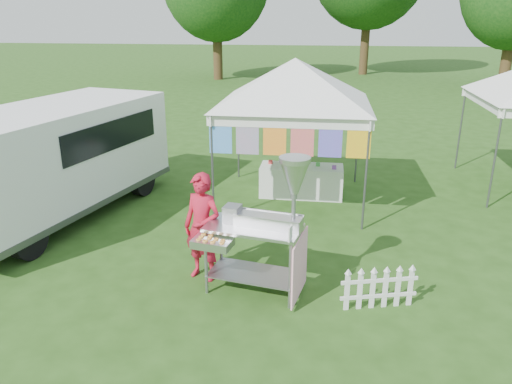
# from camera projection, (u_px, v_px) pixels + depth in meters

# --- Properties ---
(ground) EXTENTS (120.00, 120.00, 0.00)m
(ground) POSITION_uv_depth(u_px,v_px,m) (275.00, 279.00, 7.63)
(ground) COLOR #254814
(ground) RESTS_ON ground
(canopy_main) EXTENTS (4.24, 4.24, 3.45)m
(canopy_main) POSITION_uv_depth(u_px,v_px,m) (295.00, 58.00, 9.88)
(canopy_main) COLOR #59595E
(canopy_main) RESTS_ON ground
(donut_cart) EXTENTS (1.61, 1.00, 2.06)m
(donut_cart) POSITION_uv_depth(u_px,v_px,m) (268.00, 216.00, 6.83)
(donut_cart) COLOR gray
(donut_cart) RESTS_ON ground
(vendor) EXTENTS (0.71, 0.58, 1.66)m
(vendor) POSITION_uv_depth(u_px,v_px,m) (202.00, 227.00, 7.41)
(vendor) COLOR #B7162E
(vendor) RESTS_ON ground
(cargo_van) EXTENTS (3.25, 5.55, 2.17)m
(cargo_van) POSITION_uv_depth(u_px,v_px,m) (56.00, 158.00, 9.76)
(cargo_van) COLOR white
(cargo_van) RESTS_ON ground
(picket_fence) EXTENTS (1.05, 0.31, 0.56)m
(picket_fence) POSITION_uv_depth(u_px,v_px,m) (379.00, 289.00, 6.79)
(picket_fence) COLOR white
(picket_fence) RESTS_ON ground
(display_table) EXTENTS (1.80, 0.70, 0.68)m
(display_table) POSITION_uv_depth(u_px,v_px,m) (301.00, 181.00, 11.02)
(display_table) COLOR white
(display_table) RESTS_ON ground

